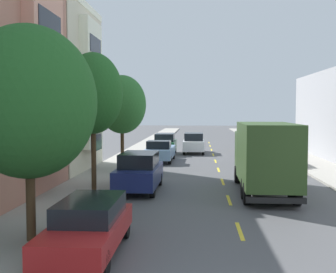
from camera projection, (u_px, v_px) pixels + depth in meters
The scene contains 15 objects.
ground_plane at pixel (214, 157), 37.30m from camera, with size 160.00×160.00×0.00m, color #4C4C4F.
sidewalk_left at pixel (129, 158), 35.79m from camera, with size 3.20×120.00×0.14m, color #A39E93.
sidewalk_right at pixel (303, 160), 34.81m from camera, with size 3.20×120.00×0.14m, color #A39E93.
lane_centerline_dashes at pixel (217, 165), 31.82m from camera, with size 0.14×47.20×0.01m.
street_tree_nearest at pixel (29, 102), 12.65m from camera, with size 4.00×4.00×6.43m.
street_tree_second at pixel (93, 94), 20.41m from camera, with size 2.82×2.82×6.66m.
street_tree_third at pixel (122, 105), 28.22m from camera, with size 3.16×3.16×6.23m.
delivery_box_truck at pixel (265, 154), 20.65m from camera, with size 2.54×7.73×3.45m.
parked_pickup_sky at pixel (160, 151), 33.97m from camera, with size 2.10×5.34×1.73m.
parked_suv_navy at pixel (139, 171), 21.58m from camera, with size 2.02×4.83×1.93m.
parked_suv_forest at pixel (165, 144), 39.85m from camera, with size 1.98×4.81×1.93m.
parked_suv_black at pixel (275, 152), 31.60m from camera, with size 1.96×4.80×1.93m.
parked_wagon_red at pixel (89, 225), 12.13m from camera, with size 1.85×4.71×1.50m.
parked_pickup_champagne at pixel (255, 142), 43.97m from camera, with size 2.08×5.33×1.73m.
moving_white_sedan at pixel (194, 143), 40.82m from camera, with size 1.95×4.80×1.93m.
Camera 1 is at (-1.42, -7.31, 4.03)m, focal length 45.93 mm.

